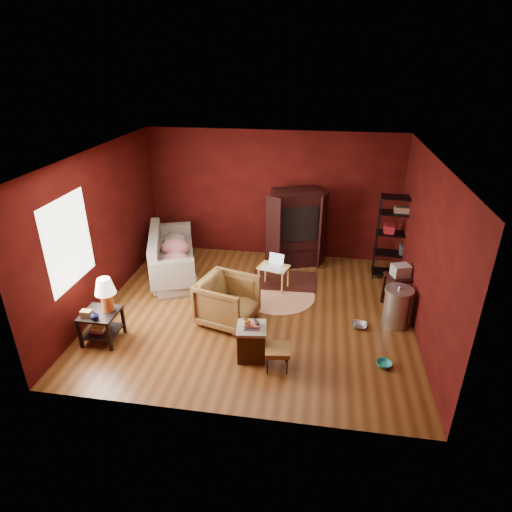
{
  "coord_description": "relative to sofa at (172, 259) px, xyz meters",
  "views": [
    {
      "loc": [
        1.06,
        -6.49,
        4.22
      ],
      "look_at": [
        0.0,
        0.2,
        1.0
      ],
      "focal_mm": 30.0,
      "sensor_mm": 36.0,
      "label": 1
    }
  ],
  "objects": [
    {
      "name": "mug",
      "position": [
        1.99,
        -2.4,
        0.27
      ],
      "size": [
        0.13,
        0.11,
        0.11
      ],
      "primitive_type": "imported",
      "rotation": [
        0.0,
        0.0,
        -0.15
      ],
      "color": "#D6B769",
      "rests_on": "hamper"
    },
    {
      "name": "sofa",
      "position": [
        0.0,
        0.0,
        0.0
      ],
      "size": [
        1.34,
        2.03,
        0.77
      ],
      "primitive_type": "imported",
      "rotation": [
        0.0,
        0.0,
        2.0
      ],
      "color": "gray",
      "rests_on": "ground"
    },
    {
      "name": "footstool",
      "position": [
        2.47,
        -2.57,
        -0.07
      ],
      "size": [
        0.4,
        0.4,
        0.36
      ],
      "rotation": [
        0.0,
        0.0,
        0.14
      ],
      "color": "black",
      "rests_on": "ground"
    },
    {
      "name": "laptop_desk",
      "position": [
        2.14,
        -0.2,
        0.05
      ],
      "size": [
        0.65,
        0.55,
        0.7
      ],
      "rotation": [
        0.0,
        0.0,
        -0.27
      ],
      "color": "#FFE074",
      "rests_on": "ground"
    },
    {
      "name": "side_table",
      "position": [
        -0.33,
        -2.27,
        0.27
      ],
      "size": [
        0.55,
        0.55,
        1.09
      ],
      "rotation": [
        0.0,
        0.0,
        0.0
      ],
      "color": "black",
      "rests_on": "ground"
    },
    {
      "name": "rug_oriental",
      "position": [
        2.31,
        0.12,
        -0.37
      ],
      "size": [
        1.34,
        0.92,
        0.01
      ],
      "rotation": [
        0.0,
        0.0,
        0.04
      ],
      "color": "#491A13",
      "rests_on": "ground"
    },
    {
      "name": "hamper",
      "position": [
        2.06,
        -2.36,
        -0.1
      ],
      "size": [
        0.49,
        0.49,
        0.62
      ],
      "rotation": [
        0.0,
        0.0,
        0.13
      ],
      "color": "#3A240D",
      "rests_on": "ground"
    },
    {
      "name": "armchair",
      "position": [
        1.5,
        -1.48,
        0.07
      ],
      "size": [
        1.02,
        1.06,
        0.9
      ],
      "primitive_type": "imported",
      "rotation": [
        0.0,
        0.0,
        1.3
      ],
      "color": "black",
      "rests_on": "ground"
    },
    {
      "name": "rug_round",
      "position": [
        2.26,
        -0.48,
        -0.38
      ],
      "size": [
        1.74,
        1.74,
        0.01
      ],
      "rotation": [
        0.0,
        0.0,
        0.28
      ],
      "color": "#F6ECCD",
      "rests_on": "ground"
    },
    {
      "name": "vase",
      "position": [
        -0.36,
        -2.5,
        0.2
      ],
      "size": [
        0.14,
        0.15,
        0.13
      ],
      "primitive_type": "imported",
      "rotation": [
        0.0,
        0.0,
        0.05
      ],
      "color": "#0B1539",
      "rests_on": "side_table"
    },
    {
      "name": "pet_bowl_steel",
      "position": [
        3.74,
        -1.31,
        -0.25
      ],
      "size": [
        0.27,
        0.12,
        0.26
      ],
      "primitive_type": "imported",
      "rotation": [
        0.0,
        0.0,
        -0.21
      ],
      "color": "#AAADB0",
      "rests_on": "ground"
    },
    {
      "name": "sofa_cushions",
      "position": [
        -0.04,
        0.01,
        0.04
      ],
      "size": [
        1.45,
        2.23,
        0.87
      ],
      "rotation": [
        0.0,
        0.0,
        0.33
      ],
      "color": "gray",
      "rests_on": "sofa"
    },
    {
      "name": "small_stand",
      "position": [
        4.43,
        -0.53,
        0.25
      ],
      "size": [
        0.54,
        0.54,
        0.85
      ],
      "rotation": [
        0.0,
        0.0,
        0.35
      ],
      "color": "black",
      "rests_on": "ground"
    },
    {
      "name": "pet_bowl_turquoise",
      "position": [
        4.04,
        -2.28,
        -0.27
      ],
      "size": [
        0.24,
        0.1,
        0.23
      ],
      "primitive_type": "imported",
      "rotation": [
        0.0,
        0.0,
        -0.11
      ],
      "color": "teal",
      "rests_on": "ground"
    },
    {
      "name": "wire_shelving",
      "position": [
        4.53,
        0.66,
        0.57
      ],
      "size": [
        0.87,
        0.42,
        1.73
      ],
      "rotation": [
        0.0,
        0.0,
        -0.06
      ],
      "color": "black",
      "rests_on": "ground"
    },
    {
      "name": "room",
      "position": [
        1.85,
        -1.09,
        1.02
      ],
      "size": [
        5.54,
        5.04,
        2.84
      ],
      "color": "brown",
      "rests_on": "ground"
    },
    {
      "name": "tv_armoire",
      "position": [
        2.46,
        0.96,
        0.49
      ],
      "size": [
        1.26,
        0.95,
        1.68
      ],
      "rotation": [
        0.0,
        0.0,
        0.33
      ],
      "color": "black",
      "rests_on": "ground"
    },
    {
      "name": "trash_can",
      "position": [
        4.34,
        -1.12,
        -0.03
      ],
      "size": [
        0.55,
        0.55,
        0.74
      ],
      "rotation": [
        0.0,
        0.0,
        -0.18
      ],
      "color": "silver",
      "rests_on": "ground"
    }
  ]
}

